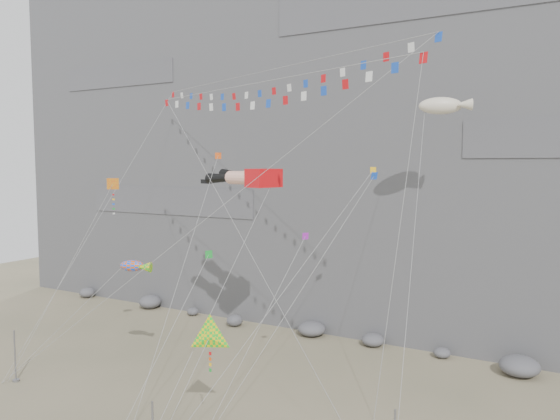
# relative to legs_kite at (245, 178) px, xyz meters

# --- Properties ---
(ground) EXTENTS (120.00, 120.00, 0.00)m
(ground) POSITION_rel_legs_kite_xyz_m (1.01, -7.26, -14.99)
(ground) COLOR gray
(ground) RESTS_ON ground
(cliff) EXTENTS (80.00, 28.00, 50.00)m
(cliff) POSITION_rel_legs_kite_xyz_m (1.01, 24.74, 10.01)
(cliff) COLOR slate
(cliff) RESTS_ON ground
(talus_boulders) EXTENTS (60.00, 3.00, 1.20)m
(talus_boulders) POSITION_rel_legs_kite_xyz_m (1.01, 9.74, -14.39)
(talus_boulders) COLOR #5D5D62
(talus_boulders) RESTS_ON ground
(anchor_pole_left) EXTENTS (0.12, 0.12, 3.87)m
(anchor_pole_left) POSITION_rel_legs_kite_xyz_m (-13.40, -10.62, -13.06)
(anchor_pole_left) COLOR gray
(anchor_pole_left) RESTS_ON ground
(legs_kite) EXTENTS (8.13, 18.26, 21.41)m
(legs_kite) POSITION_rel_legs_kite_xyz_m (0.00, 0.00, 0.00)
(legs_kite) COLOR red
(legs_kite) RESTS_ON ground
(flag_banner_upper) EXTENTS (29.50, 20.00, 30.62)m
(flag_banner_upper) POSITION_rel_legs_kite_xyz_m (0.60, 2.19, 8.29)
(flag_banner_upper) COLOR red
(flag_banner_upper) RESTS_ON ground
(flag_banner_lower) EXTENTS (24.29, 10.28, 24.35)m
(flag_banner_lower) POSITION_rel_legs_kite_xyz_m (3.49, -3.50, 6.47)
(flag_banner_lower) COLOR red
(flag_banner_lower) RESTS_ON ground
(harlequin_kite) EXTENTS (6.35, 6.65, 16.43)m
(harlequin_kite) POSITION_rel_legs_kite_xyz_m (-8.40, -5.47, -0.51)
(harlequin_kite) COLOR #F9341B
(harlequin_kite) RESTS_ON ground
(fish_windsock) EXTENTS (9.20, 6.61, 12.43)m
(fish_windsock) POSITION_rel_legs_kite_xyz_m (-6.92, -5.14, -6.65)
(fish_windsock) COLOR #E2530B
(fish_windsock) RESTS_ON ground
(delta_kite) EXTENTS (2.52, 4.94, 8.10)m
(delta_kite) POSITION_rel_legs_kite_xyz_m (4.40, -10.67, -8.81)
(delta_kite) COLOR yellow
(delta_kite) RESTS_ON ground
(blimp_windsock) EXTENTS (4.24, 14.90, 24.32)m
(blimp_windsock) POSITION_rel_legs_kite_xyz_m (13.39, 5.34, 5.21)
(blimp_windsock) COLOR beige
(blimp_windsock) RESTS_ON ground
(small_kite_a) EXTENTS (3.47, 13.83, 21.45)m
(small_kite_a) POSITION_rel_legs_kite_xyz_m (-2.96, 0.40, 1.33)
(small_kite_a) COLOR #E14D12
(small_kite_a) RESTS_ON ground
(small_kite_b) EXTENTS (2.74, 9.79, 14.65)m
(small_kite_b) POSITION_rel_legs_kite_xyz_m (6.58, -3.14, -4.00)
(small_kite_b) COLOR purple
(small_kite_b) RESTS_ON ground
(small_kite_c) EXTENTS (1.53, 8.73, 12.96)m
(small_kite_c) POSITION_rel_legs_kite_xyz_m (1.34, -6.70, -5.03)
(small_kite_c) COLOR #17952C
(small_kite_c) RESTS_ON ground
(small_kite_d) EXTENTS (6.97, 16.12, 22.90)m
(small_kite_d) POSITION_rel_legs_kite_xyz_m (9.52, 0.91, 0.07)
(small_kite_d) COLOR yellow
(small_kite_d) RESTS_ON ground
(small_kite_e) EXTENTS (7.42, 9.62, 19.02)m
(small_kite_e) POSITION_rel_legs_kite_xyz_m (11.27, -3.46, -0.11)
(small_kite_e) COLOR blue
(small_kite_e) RESTS_ON ground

